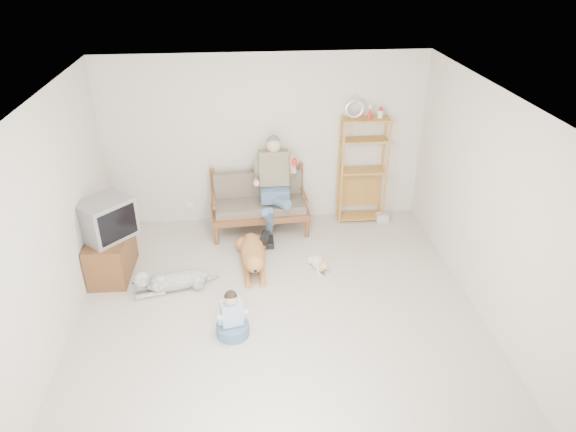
{
  "coord_description": "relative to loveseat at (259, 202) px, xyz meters",
  "views": [
    {
      "loc": [
        -0.36,
        -4.84,
        4.14
      ],
      "look_at": [
        0.19,
        1.0,
        0.95
      ],
      "focal_mm": 32.0,
      "sensor_mm": 36.0,
      "label": 1
    }
  ],
  "objects": [
    {
      "name": "wall_back",
      "position": [
        0.13,
        0.4,
        0.86
      ],
      "size": [
        5.0,
        0.0,
        5.0
      ],
      "primitive_type": "plane",
      "rotation": [
        1.57,
        0.0,
        0.0
      ],
      "color": "beige",
      "rests_on": "ground"
    },
    {
      "name": "floor",
      "position": [
        0.13,
        -2.35,
        -0.49
      ],
      "size": [
        5.5,
        5.5,
        0.0
      ],
      "primitive_type": "plane",
      "color": "silver",
      "rests_on": "ground"
    },
    {
      "name": "golden_retriever",
      "position": [
        -0.15,
        -1.05,
        -0.31
      ],
      "size": [
        0.37,
        1.41,
        0.43
      ],
      "rotation": [
        0.0,
        0.0,
        0.03
      ],
      "color": "#C98146",
      "rests_on": "ground"
    },
    {
      "name": "crt_tv",
      "position": [
        -2.06,
        -1.06,
        0.38
      ],
      "size": [
        0.82,
        0.83,
        0.54
      ],
      "rotation": [
        0.0,
        0.0,
        -0.75
      ],
      "color": "slate",
      "rests_on": "tv_stand"
    },
    {
      "name": "book_stack",
      "position": [
        2.03,
        0.08,
        -0.42
      ],
      "size": [
        0.2,
        0.15,
        0.12
      ],
      "primitive_type": "cube",
      "rotation": [
        0.0,
        0.0,
        -0.06
      ],
      "color": "silver",
      "rests_on": "ground"
    },
    {
      "name": "wall_right",
      "position": [
        2.63,
        -2.35,
        0.86
      ],
      "size": [
        0.0,
        5.5,
        5.5
      ],
      "primitive_type": "plane",
      "rotation": [
        1.57,
        0.0,
        -1.57
      ],
      "color": "beige",
      "rests_on": "ground"
    },
    {
      "name": "wall_outlet",
      "position": [
        -1.12,
        0.38,
        -0.19
      ],
      "size": [
        0.12,
        0.02,
        0.08
      ],
      "primitive_type": "cube",
      "color": "white",
      "rests_on": "ground"
    },
    {
      "name": "child",
      "position": [
        -0.44,
        -2.47,
        -0.26
      ],
      "size": [
        0.39,
        0.39,
        0.62
      ],
      "rotation": [
        0.0,
        0.0,
        0.24
      ],
      "color": "#4A6488",
      "rests_on": "ground"
    },
    {
      "name": "wall_left",
      "position": [
        -2.37,
        -2.35,
        0.86
      ],
      "size": [
        0.0,
        5.5,
        5.5
      ],
      "primitive_type": "plane",
      "rotation": [
        1.57,
        0.0,
        1.57
      ],
      "color": "beige",
      "rests_on": "ground"
    },
    {
      "name": "shaggy_dog",
      "position": [
        -1.27,
        -1.52,
        -0.34
      ],
      "size": [
        1.18,
        0.47,
        0.36
      ],
      "rotation": [
        0.0,
        0.0,
        -1.33
      ],
      "color": "white",
      "rests_on": "ground"
    },
    {
      "name": "loveseat",
      "position": [
        0.0,
        0.0,
        0.0
      ],
      "size": [
        1.54,
        0.79,
        0.95
      ],
      "rotation": [
        0.0,
        0.0,
        0.06
      ],
      "color": "brown",
      "rests_on": "ground"
    },
    {
      "name": "terrier",
      "position": [
        0.78,
        -1.24,
        -0.39
      ],
      "size": [
        0.25,
        0.56,
        0.21
      ],
      "rotation": [
        0.0,
        0.0,
        0.23
      ],
      "color": "silver",
      "rests_on": "ground"
    },
    {
      "name": "etagere",
      "position": [
        1.66,
        0.2,
        0.4
      ],
      "size": [
        0.77,
        0.34,
        2.03
      ],
      "color": "#B18037",
      "rests_on": "ground"
    },
    {
      "name": "tv_stand",
      "position": [
        -2.1,
        -1.06,
        -0.19
      ],
      "size": [
        0.52,
        0.91,
        0.6
      ],
      "rotation": [
        0.0,
        0.0,
        -0.03
      ],
      "color": "brown",
      "rests_on": "ground"
    },
    {
      "name": "ceiling",
      "position": [
        0.13,
        -2.35,
        2.21
      ],
      "size": [
        5.5,
        5.5,
        0.0
      ],
      "primitive_type": "plane",
      "rotation": [
        3.14,
        0.0,
        0.0
      ],
      "color": "white",
      "rests_on": "ground"
    },
    {
      "name": "man",
      "position": [
        0.21,
        -0.22,
        0.23
      ],
      "size": [
        0.59,
        0.85,
        1.38
      ],
      "color": "#4A6488",
      "rests_on": "loveseat"
    }
  ]
}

